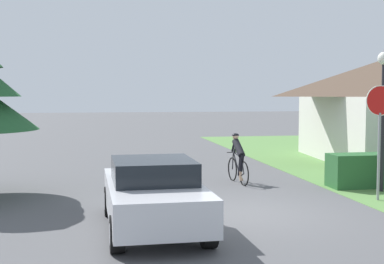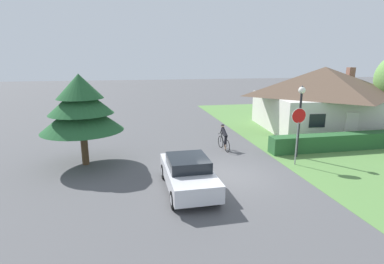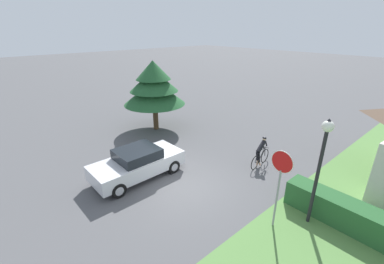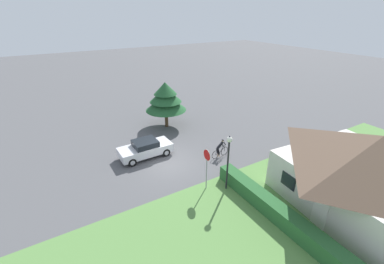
# 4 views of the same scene
# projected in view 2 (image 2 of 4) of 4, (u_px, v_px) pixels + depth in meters

# --- Properties ---
(ground_plane) EXTENTS (140.00, 140.00, 0.00)m
(ground_plane) POSITION_uv_depth(u_px,v_px,m) (227.00, 176.00, 14.30)
(ground_plane) COLOR #515154
(grass_verge_right) EXTENTS (16.00, 36.00, 0.01)m
(grass_verge_right) POSITION_uv_depth(u_px,v_px,m) (370.00, 142.00, 20.31)
(grass_verge_right) COLOR #568442
(grass_verge_right) RESTS_ON ground
(cottage_house) EXTENTS (10.18, 9.11, 4.88)m
(cottage_house) POSITION_uv_depth(u_px,v_px,m) (323.00, 97.00, 23.57)
(cottage_house) COLOR beige
(cottage_house) RESTS_ON ground
(hedge_row) EXTENTS (11.77, 0.90, 1.01)m
(hedge_row) POSITION_uv_depth(u_px,v_px,m) (359.00, 141.00, 18.66)
(hedge_row) COLOR #285B2D
(hedge_row) RESTS_ON ground
(sedan_left_lane) EXTENTS (1.97, 4.38, 1.46)m
(sedan_left_lane) POSITION_uv_depth(u_px,v_px,m) (188.00, 173.00, 12.66)
(sedan_left_lane) COLOR silver
(sedan_left_lane) RESTS_ON ground
(cyclist) EXTENTS (0.44, 1.78, 1.58)m
(cyclist) POSITION_uv_depth(u_px,v_px,m) (224.00, 138.00, 18.33)
(cyclist) COLOR black
(cyclist) RESTS_ON ground
(stop_sign) EXTENTS (0.80, 0.07, 3.03)m
(stop_sign) POSITION_uv_depth(u_px,v_px,m) (298.00, 125.00, 15.38)
(stop_sign) COLOR gray
(stop_sign) RESTS_ON ground
(street_lamp) EXTENTS (0.38, 0.38, 4.07)m
(street_lamp) POSITION_uv_depth(u_px,v_px,m) (300.00, 107.00, 16.46)
(street_lamp) COLOR black
(street_lamp) RESTS_ON ground
(conifer_tall_near) EXTENTS (4.15, 4.15, 4.75)m
(conifer_tall_near) POSITION_uv_depth(u_px,v_px,m) (81.00, 107.00, 15.21)
(conifer_tall_near) COLOR #4C3823
(conifer_tall_near) RESTS_ON ground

